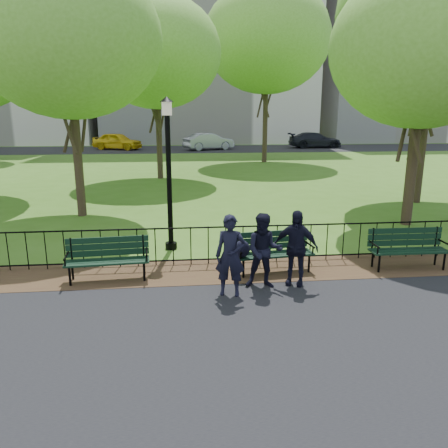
{
  "coord_description": "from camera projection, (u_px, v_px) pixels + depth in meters",
  "views": [
    {
      "loc": [
        -1.62,
        -7.54,
        3.4
      ],
      "look_at": [
        -0.69,
        1.5,
        1.08
      ],
      "focal_mm": 35.0,
      "sensor_mm": 36.0,
      "label": 1
    }
  ],
  "objects": [
    {
      "name": "ground",
      "position": [
        268.0,
        298.0,
        8.27
      ],
      "size": [
        120.0,
        120.0,
        0.0
      ],
      "primitive_type": "plane",
      "color": "#406B1C"
    },
    {
      "name": "tree_far_c",
      "position": [
        156.0,
        52.0,
        21.76
      ],
      "size": [
        6.54,
        6.54,
        9.12
      ],
      "color": "#2D2116",
      "rests_on": "ground"
    },
    {
      "name": "person_left",
      "position": [
        230.0,
        256.0,
        8.2
      ],
      "size": [
        0.64,
        0.49,
        1.56
      ],
      "primitive_type": "imported",
      "rotation": [
        0.0,
        0.0,
        -0.22
      ],
      "color": "black",
      "rests_on": "asphalt_path"
    },
    {
      "name": "park_bench_left_a",
      "position": [
        108.0,
        254.0,
        9.05
      ],
      "size": [
        1.73,
        0.64,
        0.96
      ],
      "rotation": [
        0.0,
        0.0,
        0.07
      ],
      "color": "black",
      "rests_on": "ground"
    },
    {
      "name": "tree_mid_e",
      "position": [
        436.0,
        15.0,
        15.44
      ],
      "size": [
        7.0,
        7.0,
        9.75
      ],
      "color": "#2D2116",
      "rests_on": "ground"
    },
    {
      "name": "person_right",
      "position": [
        295.0,
        248.0,
        8.72
      ],
      "size": [
        0.97,
        0.7,
        1.54
      ],
      "primitive_type": "imported",
      "rotation": [
        0.0,
        0.0,
        -0.42
      ],
      "color": "black",
      "rests_on": "asphalt_path"
    },
    {
      "name": "taxi",
      "position": [
        117.0,
        141.0,
        41.1
      ],
      "size": [
        5.01,
        3.54,
        1.59
      ],
      "primitive_type": "imported",
      "rotation": [
        0.0,
        0.0,
        1.17
      ],
      "color": "gold",
      "rests_on": "far_street"
    },
    {
      "name": "tree_far_e",
      "position": [
        267.0,
        38.0,
        29.01
      ],
      "size": [
        8.47,
        8.47,
        11.8
      ],
      "color": "#2D2116",
      "rests_on": "ground"
    },
    {
      "name": "sedan_dark",
      "position": [
        315.0,
        140.0,
        43.23
      ],
      "size": [
        5.2,
        2.14,
        1.51
      ],
      "primitive_type": "imported",
      "rotation": [
        0.0,
        0.0,
        1.56
      ],
      "color": "black",
      "rests_on": "far_street"
    },
    {
      "name": "lamppost",
      "position": [
        169.0,
        169.0,
        10.73
      ],
      "size": [
        0.34,
        0.34,
        3.77
      ],
      "color": "black",
      "rests_on": "ground"
    },
    {
      "name": "sedan_silver",
      "position": [
        209.0,
        141.0,
        40.81
      ],
      "size": [
        4.98,
        3.37,
        1.55
      ],
      "primitive_type": "imported",
      "rotation": [
        0.0,
        0.0,
        1.98
      ],
      "color": "#989B9F",
      "rests_on": "far_street"
    },
    {
      "name": "tree_near_e",
      "position": [
        424.0,
        48.0,
        12.43
      ],
      "size": [
        5.37,
        5.37,
        7.49
      ],
      "color": "#2D2116",
      "rests_on": "ground"
    },
    {
      "name": "park_bench_main",
      "position": [
        263.0,
        248.0,
        9.38
      ],
      "size": [
        1.8,
        0.74,
        0.97
      ],
      "rotation": [
        0.0,
        0.0,
        0.13
      ],
      "color": "black",
      "rests_on": "ground"
    },
    {
      "name": "iron_fence",
      "position": [
        251.0,
        242.0,
        10.08
      ],
      "size": [
        24.06,
        0.06,
        1.0
      ],
      "color": "black",
      "rests_on": "ground"
    },
    {
      "name": "park_bench_right_a",
      "position": [
        407.0,
        244.0,
        9.73
      ],
      "size": [
        1.72,
        0.56,
        0.97
      ],
      "rotation": [
        0.0,
        0.0,
        -0.01
      ],
      "color": "black",
      "rests_on": "ground"
    },
    {
      "name": "far_street",
      "position": [
        195.0,
        149.0,
        42.0
      ],
      "size": [
        70.0,
        9.0,
        0.01
      ],
      "primitive_type": "cube",
      "color": "black",
      "rests_on": "ground"
    },
    {
      "name": "person_mid",
      "position": [
        264.0,
        251.0,
        8.57
      ],
      "size": [
        0.78,
        0.49,
        1.51
      ],
      "primitive_type": "imported",
      "rotation": [
        0.0,
        0.0,
        -0.15
      ],
      "color": "black",
      "rests_on": "asphalt_path"
    },
    {
      "name": "apartment_mid",
      "position": [
        206.0,
        10.0,
        51.02
      ],
      "size": [
        24.0,
        15.0,
        30.0
      ],
      "primitive_type": "cube",
      "color": "silver",
      "rests_on": "ground"
    },
    {
      "name": "dirt_strip",
      "position": [
        255.0,
        269.0,
        9.71
      ],
      "size": [
        60.0,
        1.6,
        0.01
      ],
      "primitive_type": "cube",
      "color": "#3C2318",
      "rests_on": "ground"
    },
    {
      "name": "apartment_east",
      "position": [
        399.0,
        41.0,
        54.15
      ],
      "size": [
        20.0,
        15.0,
        24.0
      ],
      "primitive_type": "cube",
      "color": "silver",
      "rests_on": "ground"
    },
    {
      "name": "asphalt_path",
      "position": [
        328.0,
        418.0,
        4.99
      ],
      "size": [
        60.0,
        9.2,
        0.01
      ],
      "primitive_type": "cube",
      "color": "black",
      "rests_on": "ground"
    },
    {
      "name": "tree_near_w",
      "position": [
        68.0,
        38.0,
        13.5
      ],
      "size": [
        5.83,
        5.83,
        8.13
      ],
      "color": "#2D2116",
      "rests_on": "ground"
    }
  ]
}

